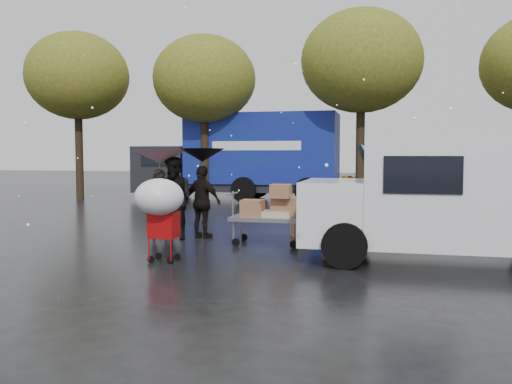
% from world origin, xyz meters
% --- Properties ---
extents(ground, '(90.00, 90.00, 0.00)m').
position_xyz_m(ground, '(0.00, 0.00, 0.00)').
color(ground, black).
rests_on(ground, ground).
extents(person_pink, '(0.67, 0.60, 1.55)m').
position_xyz_m(person_pink, '(-1.45, 0.88, 0.77)').
color(person_pink, black).
rests_on(person_pink, ground).
extents(person_middle, '(1.07, 0.96, 1.82)m').
position_xyz_m(person_middle, '(-1.12, 0.91, 0.91)').
color(person_middle, black).
rests_on(person_middle, ground).
extents(person_black, '(1.03, 0.68, 1.63)m').
position_xyz_m(person_black, '(-0.55, 1.15, 0.81)').
color(person_black, black).
rests_on(person_black, ground).
extents(umbrella_pink, '(1.22, 1.22, 1.97)m').
position_xyz_m(umbrella_pink, '(-1.45, 0.88, 1.82)').
color(umbrella_pink, '#4C4C4C').
rests_on(umbrella_pink, ground).
extents(umbrella_black, '(1.01, 1.01, 2.00)m').
position_xyz_m(umbrella_black, '(-0.55, 1.15, 1.85)').
color(umbrella_black, '#4C4C4C').
rests_on(umbrella_black, ground).
extents(vendor_cart, '(1.52, 0.80, 1.27)m').
position_xyz_m(vendor_cart, '(1.13, 0.62, 0.73)').
color(vendor_cart, slate).
rests_on(vendor_cart, ground).
extents(shopping_cart, '(0.84, 0.84, 1.46)m').
position_xyz_m(shopping_cart, '(-0.35, -1.67, 1.06)').
color(shopping_cart, '#A7090B').
rests_on(shopping_cart, ground).
extents(white_van, '(4.91, 2.18, 2.20)m').
position_xyz_m(white_van, '(4.58, -0.41, 1.16)').
color(white_van, white).
rests_on(white_van, ground).
extents(blue_truck, '(8.30, 2.60, 3.50)m').
position_xyz_m(blue_truck, '(-2.27, 11.25, 1.76)').
color(blue_truck, navy).
rests_on(blue_truck, ground).
extents(box_ground_near, '(0.57, 0.48, 0.46)m').
position_xyz_m(box_ground_near, '(2.56, -0.47, 0.23)').
color(box_ground_near, '#8C5A3D').
rests_on(box_ground_near, ground).
extents(box_ground_far, '(0.53, 0.48, 0.34)m').
position_xyz_m(box_ground_far, '(1.55, 1.91, 0.17)').
color(box_ground_far, '#8C5A3D').
rests_on(box_ground_far, ground).
extents(yellow_taxi, '(4.15, 2.14, 1.35)m').
position_xyz_m(yellow_taxi, '(3.57, 13.36, 0.68)').
color(yellow_taxi, '#F6B10C').
rests_on(yellow_taxi, ground).
extents(tree_row, '(21.60, 4.40, 7.12)m').
position_xyz_m(tree_row, '(-0.47, 10.00, 5.02)').
color(tree_row, black).
rests_on(tree_row, ground).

